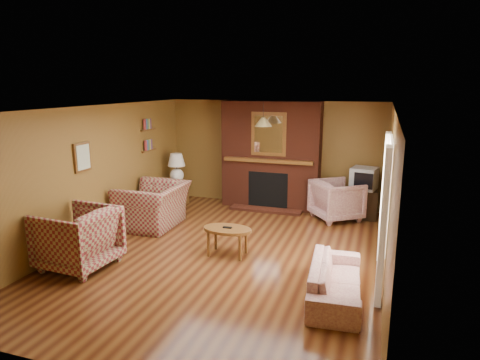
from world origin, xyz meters
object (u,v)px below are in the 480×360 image
(plaid_armchair, at_px, (78,238))
(coffee_table, at_px, (227,232))
(floral_armchair, at_px, (337,200))
(crt_tv, at_px, (364,178))
(tv_stand, at_px, (362,203))
(fireplace, at_px, (271,156))
(table_lamp, at_px, (176,166))
(floral_sofa, at_px, (336,280))
(plaid_loveseat, at_px, (153,205))
(side_table, at_px, (177,193))

(plaid_armchair, bearing_deg, coffee_table, 124.45)
(floral_armchair, height_order, crt_tv, crt_tv)
(tv_stand, bearing_deg, crt_tv, -94.24)
(fireplace, height_order, table_lamp, fireplace)
(floral_sofa, relative_size, floral_armchair, 1.82)
(plaid_loveseat, height_order, floral_armchair, plaid_loveseat)
(fireplace, bearing_deg, coffee_table, -89.00)
(side_table, bearing_deg, crt_tv, 4.74)
(plaid_loveseat, height_order, floral_sofa, plaid_loveseat)
(coffee_table, distance_m, crt_tv, 3.48)
(coffee_table, bearing_deg, floral_sofa, -25.82)
(plaid_loveseat, xyz_separation_m, table_lamp, (-0.25, 1.55, 0.49))
(fireplace, distance_m, coffee_table, 3.10)
(floral_sofa, bearing_deg, table_lamp, 45.92)
(plaid_loveseat, relative_size, table_lamp, 1.95)
(coffee_table, xyz_separation_m, crt_tv, (2.00, 2.81, 0.44))
(plaid_armchair, relative_size, floral_sofa, 0.63)
(tv_stand, height_order, crt_tv, crt_tv)
(fireplace, xyz_separation_m, floral_armchair, (1.54, -0.47, -0.77))
(side_table, xyz_separation_m, crt_tv, (4.15, 0.34, 0.58))
(plaid_loveseat, bearing_deg, tv_stand, 114.56)
(plaid_loveseat, distance_m, floral_sofa, 4.17)
(coffee_table, bearing_deg, plaid_armchair, -149.60)
(plaid_loveseat, bearing_deg, side_table, -172.19)
(plaid_armchair, relative_size, coffee_table, 1.27)
(floral_sofa, bearing_deg, floral_armchair, 1.91)
(table_lamp, bearing_deg, coffee_table, -48.92)
(crt_tv, bearing_deg, side_table, -175.26)
(floral_sofa, xyz_separation_m, crt_tv, (0.15, 3.71, 0.61))
(coffee_table, height_order, table_lamp, table_lamp)
(table_lamp, bearing_deg, plaid_armchair, -87.64)
(plaid_loveseat, height_order, crt_tv, crt_tv)
(floral_sofa, xyz_separation_m, side_table, (-4.00, 3.36, 0.03))
(plaid_armchair, distance_m, floral_sofa, 3.87)
(fireplace, relative_size, floral_sofa, 1.46)
(floral_armchair, xyz_separation_m, tv_stand, (0.51, 0.28, -0.10))
(side_table, height_order, table_lamp, table_lamp)
(fireplace, distance_m, floral_sofa, 4.44)
(fireplace, relative_size, crt_tv, 4.12)
(plaid_loveseat, distance_m, tv_stand, 4.34)
(coffee_table, relative_size, crt_tv, 1.39)
(plaid_armchair, distance_m, crt_tv, 5.66)
(plaid_loveseat, bearing_deg, coffee_table, 62.74)
(floral_armchair, height_order, side_table, floral_armchair)
(coffee_table, relative_size, table_lamp, 1.21)
(crt_tv, bearing_deg, floral_sofa, -92.32)
(tv_stand, bearing_deg, side_table, -179.42)
(plaid_loveseat, bearing_deg, fireplace, 136.99)
(floral_armchair, relative_size, table_lamp, 1.36)
(fireplace, distance_m, floral_armchair, 1.79)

